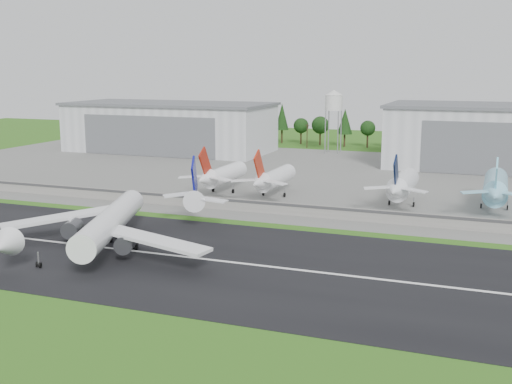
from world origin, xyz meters
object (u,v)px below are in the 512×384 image
at_px(parked_jet_red_a, 221,175).
at_px(parked_jet_red_b, 272,179).
at_px(main_airliner, 109,228).
at_px(parked_jet_navy, 402,185).
at_px(parked_jet_skyblue, 496,188).

height_order(parked_jet_red_a, parked_jet_red_b, parked_jet_red_a).
xyz_separation_m(parked_jet_red_a, parked_jet_red_b, (17.29, -0.01, -0.04)).
height_order(main_airliner, parked_jet_navy, main_airliner).
distance_m(parked_jet_red_b, parked_jet_navy, 39.24).
distance_m(parked_jet_red_a, parked_jet_navy, 56.53).
xyz_separation_m(parked_jet_navy, parked_jet_skyblue, (25.24, 5.02, 0.15)).
bearing_deg(main_airliner, parked_jet_red_a, -106.99).
xyz_separation_m(main_airliner, parked_jet_navy, (53.81, 67.00, 1.51)).
distance_m(parked_jet_red_a, parked_jet_red_b, 17.29).
bearing_deg(parked_jet_navy, main_airliner, -128.77).
height_order(parked_jet_red_b, parked_jet_navy, parked_jet_navy).
relative_size(parked_jet_red_b, parked_jet_skyblue, 0.84).
distance_m(main_airliner, parked_jet_red_a, 67.01).
height_order(parked_jet_red_a, parked_jet_skyblue, parked_jet_skyblue).
bearing_deg(main_airliner, parked_jet_navy, -148.09).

